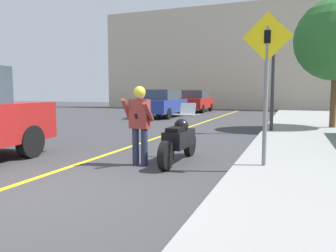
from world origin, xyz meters
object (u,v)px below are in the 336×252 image
(traffic_light, at_px, (274,55))
(motorcycle, at_px, (179,140))
(crossing_sign, at_px, (266,75))
(parked_car_red, at_px, (196,101))
(parked_car_blue, at_px, (163,103))
(person_biker, at_px, (140,118))

(traffic_light, bearing_deg, motorcycle, -105.22)
(motorcycle, bearing_deg, crossing_sign, -8.50)
(crossing_sign, xyz_separation_m, parked_car_red, (-6.56, 18.18, -1.00))
(motorcycle, distance_m, parked_car_blue, 12.87)
(person_biker, relative_size, crossing_sign, 0.58)
(motorcycle, relative_size, parked_car_blue, 0.52)
(person_biker, bearing_deg, parked_car_blue, 109.77)
(traffic_light, relative_size, parked_car_blue, 0.93)
(parked_car_red, bearing_deg, traffic_light, -62.45)
(parked_car_blue, height_order, parked_car_red, same)
(motorcycle, distance_m, crossing_sign, 2.27)
(parked_car_red, bearing_deg, parked_car_blue, -93.42)
(person_biker, height_order, parked_car_blue, parked_car_blue)
(person_biker, height_order, parked_car_red, parked_car_red)
(parked_car_red, bearing_deg, crossing_sign, -70.16)
(crossing_sign, xyz_separation_m, parked_car_blue, (-6.92, 12.07, -1.00))
(crossing_sign, distance_m, parked_car_red, 19.35)
(motorcycle, xyz_separation_m, traffic_light, (1.57, 5.78, 2.35))
(traffic_light, bearing_deg, parked_car_red, 117.55)
(crossing_sign, distance_m, parked_car_blue, 13.95)
(person_biker, height_order, traffic_light, traffic_light)
(traffic_light, bearing_deg, crossing_sign, -87.83)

